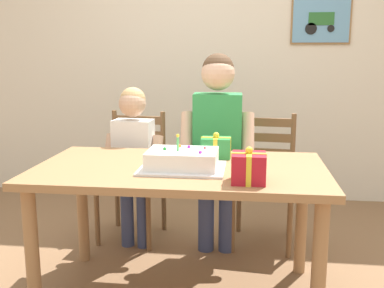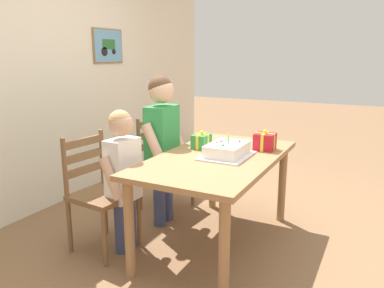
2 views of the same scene
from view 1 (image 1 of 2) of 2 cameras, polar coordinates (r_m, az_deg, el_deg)
back_wall at (r=4.22m, az=2.33°, el=10.79°), size 6.40×0.11×2.60m
dining_table at (r=2.46m, az=-1.47°, el=-4.98°), size 1.55×0.86×0.75m
birthday_cake at (r=2.36m, az=-1.21°, el=-2.07°), size 0.44×0.34×0.19m
gift_box_red_large at (r=2.62m, az=3.04°, el=-0.44°), size 0.17×0.13×0.15m
gift_box_beside_cake at (r=2.14m, az=7.14°, el=-2.98°), size 0.16×0.16×0.17m
chair_left at (r=3.36m, az=-7.43°, el=-3.85°), size 0.46×0.46×0.92m
chair_right at (r=3.26m, az=9.03°, el=-4.37°), size 0.46×0.46×0.92m
child_older at (r=2.99m, az=3.20°, el=1.24°), size 0.49×0.28×1.34m
child_younger at (r=3.11m, az=-7.36°, el=-1.02°), size 0.42×0.24×1.12m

